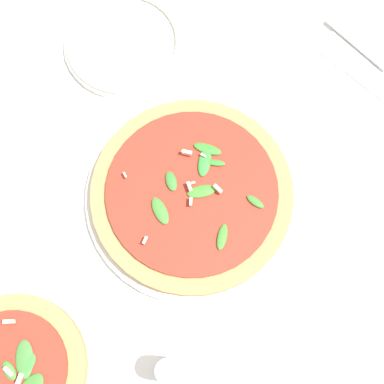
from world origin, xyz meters
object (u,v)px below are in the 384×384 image
at_px(pizza_personal_side, 13,370).
at_px(shaker_pepper, 168,370).
at_px(fork, 375,58).
at_px(side_plate_white, 123,43).
at_px(pizza_arugula_main, 192,195).

xyz_separation_m(pizza_personal_side, shaker_pepper, (0.16, 0.12, 0.02)).
distance_m(pizza_personal_side, shaker_pepper, 0.20).
distance_m(fork, shaker_pepper, 0.55).
xyz_separation_m(fork, side_plate_white, (-0.32, -0.22, 0.00)).
height_order(pizza_arugula_main, pizza_personal_side, same).
bearing_deg(pizza_arugula_main, side_plate_white, 151.57).
bearing_deg(side_plate_white, fork, 34.50).
height_order(fork, side_plate_white, side_plate_white).
relative_size(pizza_arugula_main, fork, 1.55).
bearing_deg(shaker_pepper, pizza_personal_side, -141.83).
distance_m(pizza_arugula_main, side_plate_white, 0.27).
bearing_deg(pizza_arugula_main, pizza_personal_side, -96.16).
relative_size(pizza_personal_side, fork, 1.08).
xyz_separation_m(pizza_arugula_main, side_plate_white, (-0.24, 0.13, -0.01)).
height_order(fork, shaker_pepper, shaker_pepper).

